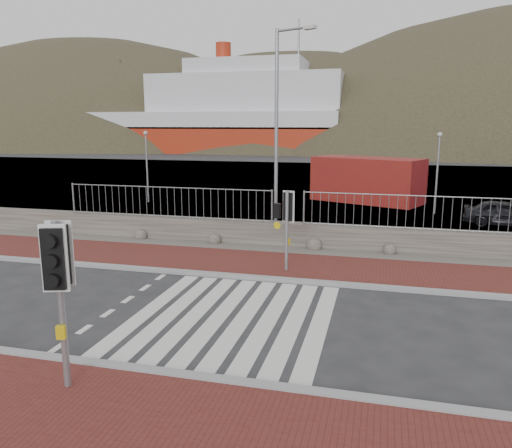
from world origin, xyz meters
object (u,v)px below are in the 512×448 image
(streetlight, at_px, (279,125))
(traffic_signal_near, at_px, (59,270))
(traffic_signal_far, at_px, (286,214))
(car_a, at_px, (505,213))
(ferry, at_px, (209,118))
(shipping_container, at_px, (367,180))

(streetlight, bearing_deg, traffic_signal_near, -73.14)
(traffic_signal_far, xyz_separation_m, car_a, (8.19, 9.43, -1.27))
(ferry, relative_size, car_a, 14.44)
(ferry, bearing_deg, streetlight, -68.05)
(car_a, bearing_deg, ferry, 41.34)
(streetlight, height_order, shipping_container, streetlight)
(shipping_container, bearing_deg, ferry, 142.86)
(ferry, height_order, car_a, ferry)
(traffic_signal_far, height_order, streetlight, streetlight)
(traffic_signal_near, xyz_separation_m, streetlight, (1.25, 11.90, 2.31))
(ferry, xyz_separation_m, car_a, (33.39, -54.55, -4.77))
(car_a, bearing_deg, traffic_signal_far, 148.90)
(streetlight, relative_size, shipping_container, 1.28)
(ferry, distance_m, car_a, 64.13)
(ferry, height_order, traffic_signal_near, ferry)
(ferry, distance_m, streetlight, 64.54)
(streetlight, distance_m, car_a, 11.37)
(traffic_signal_far, bearing_deg, traffic_signal_near, 85.20)
(traffic_signal_far, bearing_deg, streetlight, -63.50)
(ferry, xyz_separation_m, shipping_container, (27.12, -48.72, -4.07))
(traffic_signal_near, bearing_deg, ferry, 89.94)
(ferry, height_order, traffic_signal_far, ferry)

